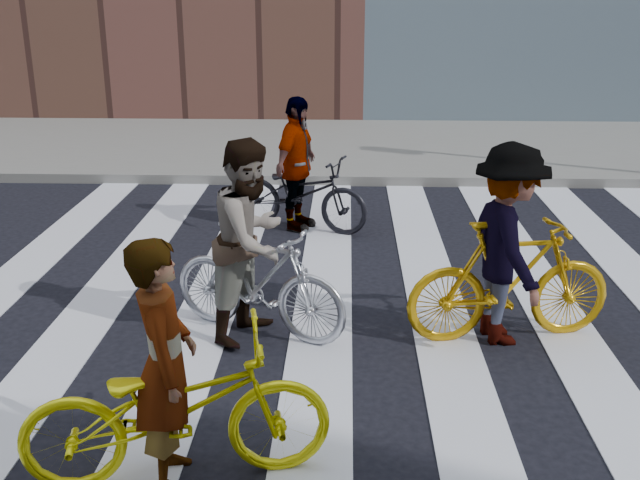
# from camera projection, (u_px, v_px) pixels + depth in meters

# --- Properties ---
(ground) EXTENTS (100.00, 100.00, 0.00)m
(ground) POSITION_uv_depth(u_px,v_px,m) (382.00, 329.00, 6.77)
(ground) COLOR black
(ground) RESTS_ON ground
(sidewalk_far) EXTENTS (100.00, 5.00, 0.15)m
(sidewalk_far) POSITION_uv_depth(u_px,v_px,m) (365.00, 148.00, 13.83)
(sidewalk_far) COLOR gray
(sidewalk_far) RESTS_ON ground
(zebra_crosswalk) EXTENTS (8.25, 10.00, 0.01)m
(zebra_crosswalk) POSITION_uv_depth(u_px,v_px,m) (382.00, 328.00, 6.77)
(zebra_crosswalk) COLOR silver
(zebra_crosswalk) RESTS_ON ground
(bike_yellow_left) EXTENTS (2.00, 1.03, 1.00)m
(bike_yellow_left) POSITION_uv_depth(u_px,v_px,m) (176.00, 409.00, 4.58)
(bike_yellow_left) COLOR #F5F00D
(bike_yellow_left) RESTS_ON ground
(bike_silver_mid) EXTENTS (1.74, 1.12, 1.02)m
(bike_silver_mid) POSITION_uv_depth(u_px,v_px,m) (258.00, 280.00, 6.52)
(bike_silver_mid) COLOR silver
(bike_silver_mid) RESTS_ON ground
(bike_yellow_right) EXTENTS (1.87, 0.82, 1.09)m
(bike_yellow_right) POSITION_uv_depth(u_px,v_px,m) (510.00, 281.00, 6.42)
(bike_yellow_right) COLOR #CE930B
(bike_yellow_right) RESTS_ON ground
(bike_dark_rear) EXTENTS (1.89, 1.21, 0.94)m
(bike_dark_rear) POSITION_uv_depth(u_px,v_px,m) (301.00, 193.00, 9.37)
(bike_dark_rear) COLOR black
(bike_dark_rear) RESTS_ON ground
(rider_left) EXTENTS (0.49, 0.65, 1.61)m
(rider_left) POSITION_uv_depth(u_px,v_px,m) (165.00, 364.00, 4.48)
(rider_left) COLOR slate
(rider_left) RESTS_ON ground
(rider_mid) EXTENTS (0.96, 1.06, 1.77)m
(rider_mid) POSITION_uv_depth(u_px,v_px,m) (251.00, 240.00, 6.40)
(rider_mid) COLOR slate
(rider_mid) RESTS_ON ground
(rider_right) EXTENTS (0.83, 1.22, 1.74)m
(rider_right) POSITION_uv_depth(u_px,v_px,m) (507.00, 245.00, 6.32)
(rider_right) COLOR slate
(rider_right) RESTS_ON ground
(rider_rear) EXTENTS (0.73, 1.06, 1.67)m
(rider_rear) POSITION_uv_depth(u_px,v_px,m) (296.00, 164.00, 9.25)
(rider_rear) COLOR slate
(rider_rear) RESTS_ON ground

